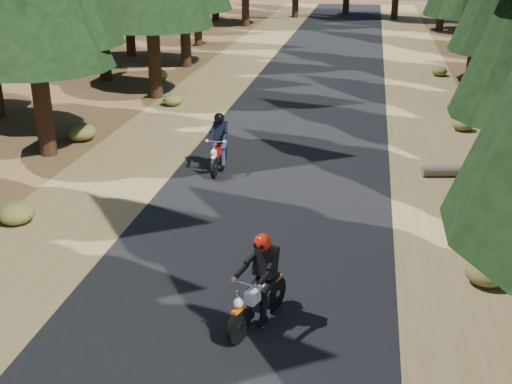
% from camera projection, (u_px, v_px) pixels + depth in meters
% --- Properties ---
extents(ground, '(120.00, 120.00, 0.00)m').
position_uv_depth(ground, '(243.00, 270.00, 12.81)').
color(ground, '#452E18').
rests_on(ground, ground).
extents(road, '(6.00, 100.00, 0.01)m').
position_uv_depth(road, '(278.00, 182.00, 17.38)').
color(road, black).
rests_on(road, ground).
extents(shoulder_l, '(3.20, 100.00, 0.01)m').
position_uv_depth(shoulder_l, '(117.00, 172.00, 18.12)').
color(shoulder_l, brown).
rests_on(shoulder_l, ground).
extents(shoulder_r, '(3.20, 100.00, 0.01)m').
position_uv_depth(shoulder_r, '(453.00, 193.00, 16.65)').
color(shoulder_r, brown).
rests_on(shoulder_r, ground).
extents(understory_shrubs, '(13.71, 29.41, 0.58)m').
position_uv_depth(understory_shrubs, '(226.00, 157.00, 18.66)').
color(understory_shrubs, '#474C1E').
rests_on(understory_shrubs, ground).
extents(rider_lead, '(1.19, 1.92, 1.65)m').
position_uv_depth(rider_lead, '(258.00, 297.00, 10.81)').
color(rider_lead, beige).
rests_on(rider_lead, road).
extents(rider_follow, '(0.58, 1.85, 1.64)m').
position_uv_depth(rider_follow, '(219.00, 152.00, 18.06)').
color(rider_follow, '#A8110B').
rests_on(rider_follow, road).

